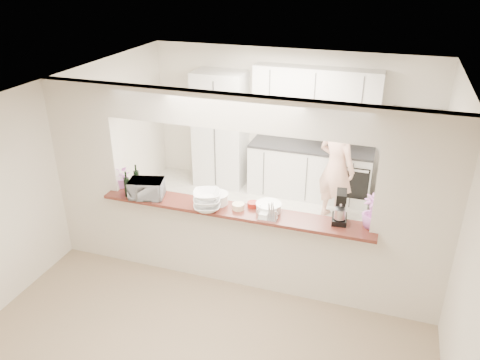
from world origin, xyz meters
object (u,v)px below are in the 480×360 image
at_px(stand_mixer, 340,208).
at_px(person, 336,168).
at_px(toaster_oven, 146,189).
at_px(refrigerator, 409,164).

relative_size(stand_mixer, person, 0.22).
bearing_deg(toaster_oven, refrigerator, 25.66).
height_order(toaster_oven, person, person).
bearing_deg(refrigerator, toaster_oven, -139.33).
distance_m(refrigerator, person, 1.25).
bearing_deg(stand_mixer, refrigerator, 72.79).
height_order(stand_mixer, person, person).
bearing_deg(refrigerator, person, -149.97).
bearing_deg(person, refrigerator, -119.08).
distance_m(toaster_oven, stand_mixer, 2.40).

